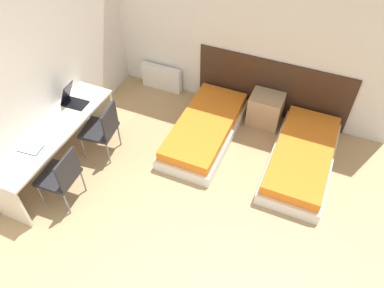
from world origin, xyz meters
name	(u,v)px	position (x,y,z in m)	size (l,w,h in m)	color
wall_back	(237,31)	(0.00, 3.78, 1.35)	(5.08, 0.05, 2.70)	silver
wall_left	(43,67)	(-2.07, 1.88, 1.35)	(0.05, 4.76, 2.70)	silver
headboard_panel	(272,89)	(0.67, 3.74, 0.51)	(2.47, 0.03, 1.02)	#382316
bed_near_window	(205,129)	(-0.09, 2.78, 0.17)	(0.86, 1.86, 0.34)	silver
bed_near_door	(302,158)	(1.42, 2.78, 0.17)	(0.86, 1.86, 0.34)	silver
nightstand	(265,110)	(0.67, 3.50, 0.27)	(0.51, 0.43, 0.53)	tan
radiator	(162,78)	(-1.28, 3.66, 0.23)	(0.74, 0.12, 0.45)	silver
desk	(55,137)	(-1.75, 1.41, 0.58)	(0.57, 2.08, 0.74)	beige
chair_near_laptop	(102,128)	(-1.33, 1.89, 0.50)	(0.51, 0.51, 0.89)	#232328
chair_near_notebook	(61,175)	(-1.33, 0.94, 0.50)	(0.48, 0.48, 0.89)	#232328
laptop	(72,100)	(-1.82, 1.97, 0.81)	(0.36, 0.24, 0.33)	black
open_notebook	(30,148)	(-1.77, 1.00, 0.75)	(0.30, 0.21, 0.02)	#1E4793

